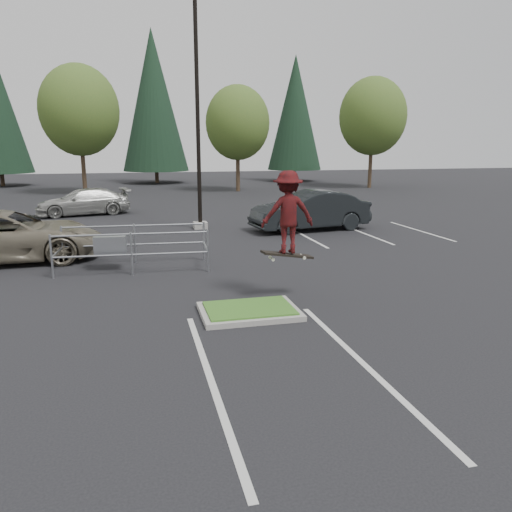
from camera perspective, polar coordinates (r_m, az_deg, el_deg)
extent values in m
plane|color=black|center=(11.40, -0.77, -6.64)|extent=(120.00, 120.00, 0.00)
cube|color=gray|center=(11.38, -0.77, -6.35)|extent=(2.20, 1.60, 0.12)
cube|color=#365E1D|center=(11.36, -0.77, -6.00)|extent=(1.95, 1.35, 0.05)
cube|color=beige|center=(19.95, -19.57, 1.04)|extent=(0.12, 5.20, 0.01)
cube|color=beige|center=(20.41, -27.12, 0.62)|extent=(0.12, 5.20, 0.01)
cube|color=beige|center=(21.02, 5.62, 2.28)|extent=(0.12, 5.20, 0.01)
cube|color=beige|center=(22.06, 12.26, 2.54)|extent=(0.12, 5.20, 0.01)
cube|color=beige|center=(23.36, 18.23, 2.75)|extent=(0.12, 5.20, 0.01)
cube|color=beige|center=(8.45, -5.20, -13.87)|extent=(0.12, 6.00, 0.01)
cube|color=beige|center=(9.19, 12.05, -11.82)|extent=(0.12, 6.00, 0.01)
cube|color=gray|center=(22.96, -6.38, 3.52)|extent=(0.60, 0.60, 0.30)
cylinder|color=black|center=(22.71, -6.69, 15.69)|extent=(0.18, 0.18, 10.00)
cylinder|color=#38281C|center=(41.19, -19.08, 9.17)|extent=(0.32, 0.32, 3.50)
ellipsoid|color=#2C5720|center=(41.21, -19.55, 15.42)|extent=(5.89, 5.89, 6.77)
sphere|color=#2C5720|center=(40.83, -18.65, 14.48)|extent=(3.68, 3.68, 3.68)
sphere|color=#2C5720|center=(41.63, -20.15, 14.58)|extent=(4.05, 4.05, 4.05)
cylinder|color=#38281C|center=(41.22, -2.08, 9.53)|extent=(0.32, 0.32, 3.04)
ellipsoid|color=#2C5720|center=(41.19, -2.13, 14.98)|extent=(5.12, 5.12, 5.89)
sphere|color=#2C5720|center=(41.00, -1.18, 14.10)|extent=(3.20, 3.20, 3.20)
sphere|color=#2C5720|center=(41.47, -2.93, 14.29)|extent=(3.52, 3.52, 3.52)
cylinder|color=#38281C|center=(45.66, 12.91, 9.76)|extent=(0.32, 0.32, 3.42)
ellipsoid|color=#2C5720|center=(45.67, 13.19, 15.29)|extent=(5.76, 5.76, 6.62)
sphere|color=#2C5720|center=(45.65, 14.01, 14.35)|extent=(3.60, 3.60, 3.60)
sphere|color=#2C5720|center=(45.79, 12.35, 14.65)|extent=(3.96, 3.96, 3.96)
cylinder|color=#38281C|center=(51.89, -27.00, 7.80)|extent=(0.36, 0.36, 1.20)
cylinder|color=#38281C|center=(51.14, -11.26, 8.87)|extent=(0.36, 0.36, 1.20)
cone|color=black|center=(51.20, -11.62, 16.99)|extent=(6.38, 6.38, 13.30)
cylinder|color=#38281C|center=(52.71, 4.37, 9.18)|extent=(0.36, 0.36, 1.20)
cone|color=black|center=(52.70, 4.49, 15.98)|extent=(5.50, 5.50, 11.30)
cylinder|color=#999CA1|center=(15.33, -22.33, -0.08)|extent=(0.07, 0.07, 1.28)
cylinder|color=#999CA1|center=(16.82, -21.25, 1.07)|extent=(0.07, 0.07, 1.28)
cylinder|color=#999CA1|center=(15.01, -14.02, 0.25)|extent=(0.07, 0.07, 1.28)
cylinder|color=#999CA1|center=(16.53, -13.68, 1.39)|extent=(0.07, 0.07, 1.28)
cylinder|color=#999CA1|center=(15.01, -5.53, 0.57)|extent=(0.07, 0.07, 1.28)
cylinder|color=#999CA1|center=(16.53, -5.97, 1.68)|extent=(0.07, 0.07, 1.28)
cylinder|color=#999CA1|center=(15.02, -14.02, 0.14)|extent=(4.44, 0.35, 0.06)
cylinder|color=#999CA1|center=(14.90, -14.14, 2.44)|extent=(4.44, 0.35, 0.06)
cylinder|color=#999CA1|center=(16.54, -13.68, 1.29)|extent=(4.44, 0.35, 0.06)
cylinder|color=#999CA1|center=(16.43, -13.79, 3.38)|extent=(4.44, 0.35, 0.06)
cube|color=#999CA1|center=(15.80, -16.29, 1.32)|extent=(0.98, 0.64, 0.53)
cube|color=black|center=(12.33, 3.59, 0.16)|extent=(1.33, 0.49, 0.26)
cylinder|color=beige|center=(12.11, 1.97, -0.41)|extent=(0.08, 0.05, 0.08)
cylinder|color=beige|center=(12.36, 1.63, -0.14)|extent=(0.08, 0.05, 0.08)
cylinder|color=beige|center=(12.35, 5.54, -0.21)|extent=(0.08, 0.05, 0.08)
cylinder|color=beige|center=(12.60, 5.14, 0.05)|extent=(0.08, 0.05, 0.08)
imported|color=maroon|center=(12.15, 3.66, 5.01)|extent=(1.32, 0.80, 2.00)
imported|color=#7A715D|center=(18.19, -26.61, 2.04)|extent=(6.18, 3.13, 1.68)
imported|color=black|center=(22.48, 6.19, 5.19)|extent=(5.51, 2.57, 1.75)
imported|color=#A7A7A2|center=(28.78, -19.02, 5.88)|extent=(5.22, 3.01, 1.42)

